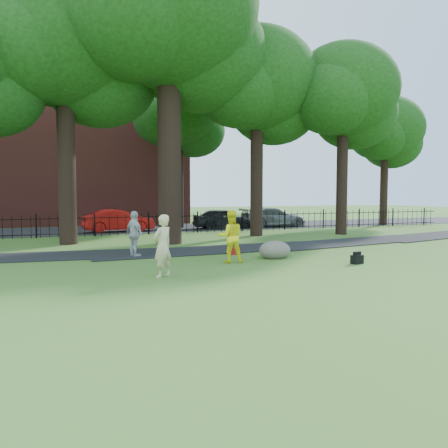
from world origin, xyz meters
name	(u,v)px	position (x,y,z in m)	size (l,w,h in m)	color
ground	(224,266)	(0.00, 0.00, 0.00)	(120.00, 120.00, 0.00)	#3D6322
footpath	(212,250)	(1.00, 3.90, 0.00)	(36.00, 2.60, 0.03)	black
street	(136,229)	(0.00, 16.00, 0.00)	(80.00, 7.00, 0.02)	black
iron_fence	(148,224)	(0.00, 12.00, 0.60)	(44.00, 0.04, 1.20)	black
brick_building	(67,148)	(-4.00, 24.00, 6.00)	(18.00, 8.00, 12.00)	brown
big_tree	(170,25)	(0.13, 7.09, 10.14)	(10.08, 8.61, 14.37)	black
tree_row	(172,77)	(0.52, 8.40, 8.15)	(26.82, 7.96, 12.42)	black
woman	(163,246)	(-2.28, -1.06, 0.89)	(0.65, 0.43, 1.78)	beige
man	(231,236)	(0.50, 0.65, 0.90)	(0.87, 0.68, 1.80)	yellow
pedestrian	(135,234)	(-2.33, 3.22, 0.86)	(1.01, 0.42, 1.72)	#B9B9BE
boulder	(275,249)	(2.40, 0.99, 0.35)	(1.20, 0.91, 0.70)	slate
backpack	(357,259)	(4.36, -1.18, 0.15)	(0.40, 0.25, 0.30)	black
red_bag	(235,251)	(1.38, 2.39, 0.13)	(0.39, 0.25, 0.27)	maroon
red_sedan	(118,221)	(-1.40, 14.26, 0.70)	(1.48, 4.25, 1.40)	#B4100D
grey_car	(223,219)	(5.50, 14.21, 0.68)	(1.61, 4.01, 1.37)	black
silver_car	(274,217)	(9.45, 14.39, 0.68)	(1.92, 4.72, 1.37)	gray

